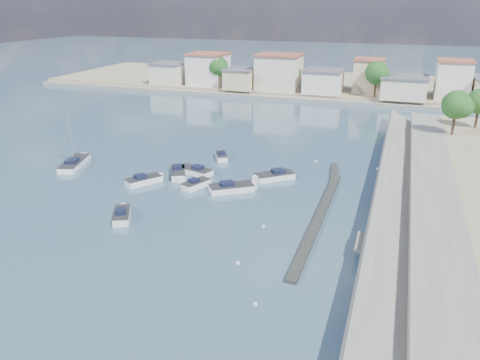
# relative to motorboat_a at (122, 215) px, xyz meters

# --- Properties ---
(ground) EXTENTS (400.00, 400.00, 0.00)m
(ground) POSITION_rel_motorboat_a_xyz_m (12.74, 36.64, -0.38)
(ground) COLOR #2D4B5B
(ground) RESTS_ON ground
(seawall_walkway) EXTENTS (5.00, 90.00, 1.80)m
(seawall_walkway) POSITION_rel_motorboat_a_xyz_m (31.24, 9.64, 0.52)
(seawall_walkway) COLOR slate
(seawall_walkway) RESTS_ON ground
(breakwater) EXTENTS (2.00, 31.02, 0.35)m
(breakwater) POSITION_rel_motorboat_a_xyz_m (19.64, 9.33, -0.21)
(breakwater) COLOR black
(breakwater) RESTS_ON ground
(far_shore_land) EXTENTS (160.00, 40.00, 1.40)m
(far_shore_land) POSITION_rel_motorboat_a_xyz_m (12.74, 88.64, 0.32)
(far_shore_land) COLOR gray
(far_shore_land) RESTS_ON ground
(far_shore_quay) EXTENTS (160.00, 2.50, 0.80)m
(far_shore_quay) POSITION_rel_motorboat_a_xyz_m (12.74, 67.64, 0.02)
(far_shore_quay) COLOR slate
(far_shore_quay) RESTS_ON ground
(far_town) EXTENTS (113.01, 12.80, 8.35)m
(far_town) POSITION_rel_motorboat_a_xyz_m (23.45, 73.56, 4.56)
(far_town) COLOR beige
(far_town) RESTS_ON far_shore_land
(shore_trees) EXTENTS (74.56, 38.32, 7.92)m
(shore_trees) POSITION_rel_motorboat_a_xyz_m (21.08, 64.76, 5.84)
(shore_trees) COLOR #38281E
(shore_trees) RESTS_ON ground
(motorboat_a) EXTENTS (3.30, 4.37, 1.48)m
(motorboat_a) POSITION_rel_motorboat_a_xyz_m (0.00, 0.00, 0.00)
(motorboat_a) COLOR white
(motorboat_a) RESTS_ON ground
(motorboat_b) EXTENTS (2.83, 4.22, 1.48)m
(motorboat_b) POSITION_rel_motorboat_a_xyz_m (3.93, 10.73, -0.00)
(motorboat_b) COLOR white
(motorboat_b) RESTS_ON ground
(motorboat_c) EXTENTS (5.36, 3.03, 1.48)m
(motorboat_c) POSITION_rel_motorboat_a_xyz_m (1.51, 14.97, 0.00)
(motorboat_c) COLOR white
(motorboat_c) RESTS_ON ground
(motorboat_d) EXTENTS (5.18, 4.85, 1.48)m
(motorboat_d) POSITION_rel_motorboat_a_xyz_m (11.98, 16.32, -0.00)
(motorboat_d) COLOR white
(motorboat_d) RESTS_ON ground
(motorboat_e) EXTENTS (3.97, 4.69, 1.48)m
(motorboat_e) POSITION_rel_motorboat_a_xyz_m (-2.84, 9.84, -0.00)
(motorboat_e) COLOR white
(motorboat_e) RESTS_ON ground
(motorboat_f) EXTENTS (2.97, 3.89, 1.48)m
(motorboat_f) POSITION_rel_motorboat_a_xyz_m (2.64, 22.14, -0.00)
(motorboat_f) COLOR white
(motorboat_f) RESTS_ON ground
(motorboat_g) EXTENTS (3.72, 5.01, 1.48)m
(motorboat_g) POSITION_rel_motorboat_a_xyz_m (-0.01, 13.38, 0.00)
(motorboat_g) COLOR white
(motorboat_g) RESTS_ON ground
(motorboat_h) EXTENTS (5.53, 4.72, 1.48)m
(motorboat_h) POSITION_rel_motorboat_a_xyz_m (8.60, 11.00, -0.00)
(motorboat_h) COLOR white
(motorboat_h) RESTS_ON ground
(sailboat) EXTENTS (4.10, 7.45, 9.00)m
(sailboat) POSITION_rel_motorboat_a_xyz_m (-15.52, 12.59, 0.03)
(sailboat) COLOR white
(sailboat) RESTS_ON ground
(mooring_buoys) EXTENTS (11.44, 35.51, 0.37)m
(mooring_buoys) POSITION_rel_motorboat_a_xyz_m (18.93, 8.82, -0.33)
(mooring_buoys) COLOR white
(mooring_buoys) RESTS_ON ground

